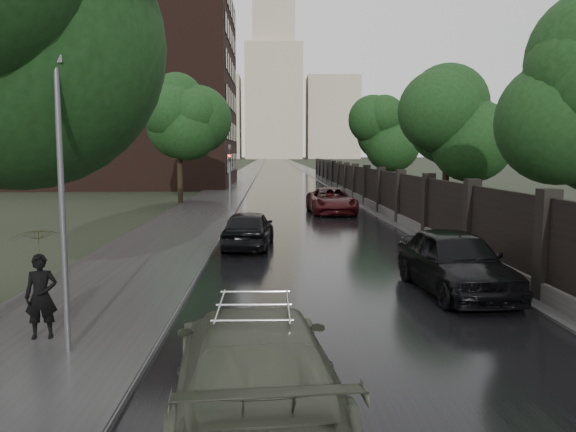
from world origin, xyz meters
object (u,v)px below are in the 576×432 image
at_px(hatchback_left, 248,229).
at_px(car_right_far, 331,201).
at_px(tree_right_b, 447,126).
at_px(volga_sedan, 254,363).
at_px(tree_right_c, 381,136).
at_px(lamp_post, 62,206).
at_px(car_right_near, 455,261).
at_px(tree_left_far, 179,127).
at_px(traffic_light, 230,172).
at_px(pedestrian_umbrella, 39,251).

relative_size(hatchback_left, car_right_far, 0.79).
distance_m(tree_right_b, volga_sedan, 24.99).
xyz_separation_m(tree_right_c, car_right_far, (-5.90, -15.55, -4.20)).
bearing_deg(tree_right_c, lamp_post, -108.52).
bearing_deg(car_right_near, car_right_far, 89.18).
distance_m(tree_left_far, tree_right_b, 17.45).
bearing_deg(tree_right_b, traffic_light, 165.76).
bearing_deg(traffic_light, car_right_far, -5.31).
height_order(tree_right_b, volga_sedan, tree_right_b).
bearing_deg(lamp_post, tree_left_far, 95.21).
distance_m(car_right_near, pedestrian_umbrella, 9.63).
height_order(tree_left_far, tree_right_b, tree_left_far).
bearing_deg(volga_sedan, tree_left_far, -84.10).
height_order(tree_right_c, car_right_near, tree_right_c).
relative_size(tree_left_far, tree_right_c, 1.05).
xyz_separation_m(hatchback_left, pedestrian_umbrella, (-3.37, -10.53, 1.06)).
bearing_deg(tree_right_b, volga_sedan, -113.07).
bearing_deg(pedestrian_umbrella, tree_right_c, 59.92).
bearing_deg(tree_left_far, pedestrian_umbrella, -86.13).
xyz_separation_m(volga_sedan, pedestrian_umbrella, (-3.97, 2.90, 1.03)).
height_order(car_right_near, car_right_far, car_right_near).
distance_m(car_right_far, pedestrian_umbrella, 23.54).
xyz_separation_m(tree_right_c, volga_sedan, (-9.65, -40.66, -4.20)).
relative_size(car_right_near, pedestrian_umbrella, 1.96).
bearing_deg(traffic_light, hatchback_left, -82.79).
bearing_deg(tree_right_b, tree_left_far, 152.70).
distance_m(tree_left_far, traffic_light, 6.84).
distance_m(lamp_post, pedestrian_umbrella, 1.36).
xyz_separation_m(tree_right_b, pedestrian_umbrella, (-13.62, -19.77, -3.16)).
relative_size(tree_left_far, car_right_far, 1.37).
height_order(tree_right_b, traffic_light, tree_right_b).
relative_size(lamp_post, car_right_near, 1.07).
distance_m(volga_sedan, pedestrian_umbrella, 5.02).
distance_m(traffic_light, car_right_far, 6.15).
xyz_separation_m(tree_right_b, car_right_far, (-5.90, 2.45, -4.20)).
height_order(tree_left_far, hatchback_left, tree_left_far).
distance_m(traffic_light, hatchback_left, 12.44).
xyz_separation_m(tree_right_b, traffic_light, (-11.80, 2.99, -2.55)).
height_order(tree_right_c, hatchback_left, tree_right_c).
xyz_separation_m(tree_left_far, hatchback_left, (5.25, -17.24, -4.52)).
bearing_deg(lamp_post, car_right_near, 28.44).
relative_size(tree_right_b, volga_sedan, 1.36).
distance_m(tree_right_b, traffic_light, 12.44).
distance_m(lamp_post, car_right_far, 24.07).
distance_m(tree_right_b, car_right_near, 17.29).
xyz_separation_m(traffic_light, hatchback_left, (1.55, -12.23, -1.67)).
xyz_separation_m(volga_sedan, car_right_far, (3.75, 25.11, 0.00)).
relative_size(tree_left_far, pedestrian_umbrella, 3.03).
relative_size(tree_right_b, traffic_light, 1.75).
xyz_separation_m(lamp_post, car_right_far, (7.00, 22.95, -1.92)).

